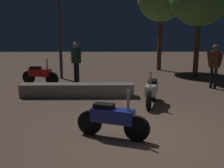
% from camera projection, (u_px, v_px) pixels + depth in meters
% --- Properties ---
extents(ground_plane, '(40.00, 40.00, 0.00)m').
position_uv_depth(ground_plane, '(139.00, 135.00, 6.27)').
color(ground_plane, brown).
extents(motorcycle_blue_foreground, '(1.59, 0.67, 1.11)m').
position_uv_depth(motorcycle_blue_foreground, '(112.00, 119.00, 6.06)').
color(motorcycle_blue_foreground, black).
rests_on(motorcycle_blue_foreground, ground_plane).
extents(motorcycle_white_parked_left, '(0.56, 1.62, 1.11)m').
position_uv_depth(motorcycle_white_parked_left, '(152.00, 91.00, 8.61)').
color(motorcycle_white_parked_left, black).
rests_on(motorcycle_white_parked_left, ground_plane).
extents(motorcycle_red_parked_right, '(1.61, 0.61, 1.11)m').
position_uv_depth(motorcycle_red_parked_right, '(40.00, 74.00, 11.52)').
color(motorcycle_red_parked_right, black).
rests_on(motorcycle_red_parked_right, ground_plane).
extents(person_rider_beside, '(0.56, 0.51, 1.72)m').
position_uv_depth(person_rider_beside, '(215.00, 62.00, 10.72)').
color(person_rider_beside, black).
rests_on(person_rider_beside, ground_plane).
extents(person_bystander_far, '(0.56, 0.51, 1.76)m').
position_uv_depth(person_bystander_far, '(76.00, 58.00, 11.76)').
color(person_bystander_far, black).
rests_on(person_bystander_far, ground_plane).
extents(planter_wall_low, '(3.91, 0.50, 0.45)m').
position_uv_depth(planter_wall_low, '(77.00, 90.00, 9.65)').
color(planter_wall_low, gray).
rests_on(planter_wall_low, ground_plane).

